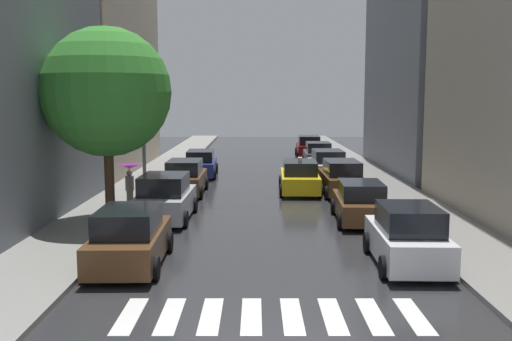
{
  "coord_description": "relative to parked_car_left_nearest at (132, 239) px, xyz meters",
  "views": [
    {
      "loc": [
        -0.35,
        -10.06,
        4.82
      ],
      "look_at": [
        -0.44,
        20.01,
        0.98
      ],
      "focal_mm": 40.56,
      "sensor_mm": 36.0,
      "label": 1
    }
  ],
  "objects": [
    {
      "name": "parked_car_right_third",
      "position": [
        7.86,
        12.31,
        0.0
      ],
      "size": [
        2.06,
        4.81,
        1.71
      ],
      "rotation": [
        0.0,
        0.0,
        1.58
      ],
      "color": "brown",
      "rests_on": "ground"
    },
    {
      "name": "crosswalk_stripes",
      "position": [
        3.96,
        -3.85,
        -0.79
      ],
      "size": [
        6.75,
        2.2,
        0.01
      ],
      "color": "silver",
      "rests_on": "ground"
    },
    {
      "name": "parked_car_left_fourth",
      "position": [
        0.24,
        18.84,
        -0.04
      ],
      "size": [
        2.07,
        4.62,
        1.6
      ],
      "rotation": [
        0.0,
        0.0,
        1.6
      ],
      "color": "navy",
      "rests_on": "ground"
    },
    {
      "name": "lamp_post_left",
      "position": [
        -1.59,
        10.55,
        3.09
      ],
      "size": [
        0.6,
        0.28,
        6.42
      ],
      "color": "#595B60",
      "rests_on": "sidewalk_left"
    },
    {
      "name": "parked_car_right_second",
      "position": [
        7.66,
        5.91,
        -0.05
      ],
      "size": [
        2.16,
        4.28,
        1.58
      ],
      "rotation": [
        0.0,
        0.0,
        1.53
      ],
      "color": "brown",
      "rests_on": "ground"
    },
    {
      "name": "parked_car_left_nearest",
      "position": [
        0.0,
        0.0,
        0.0
      ],
      "size": [
        2.11,
        4.36,
        1.7
      ],
      "rotation": [
        0.0,
        0.0,
        1.59
      ],
      "color": "brown",
      "rests_on": "ground"
    },
    {
      "name": "building_right_mid",
      "position": [
        14.96,
        21.27,
        6.99
      ],
      "size": [
        6.0,
        14.89,
        15.58
      ],
      "primitive_type": "cube",
      "color": "slate",
      "rests_on": "ground"
    },
    {
      "name": "parked_car_right_sixth",
      "position": [
        7.86,
        30.25,
        0.01
      ],
      "size": [
        2.18,
        4.71,
        1.73
      ],
      "rotation": [
        0.0,
        0.0,
        1.54
      ],
      "color": "maroon",
      "rests_on": "ground"
    },
    {
      "name": "parked_car_left_third",
      "position": [
        0.08,
        12.32,
        0.01
      ],
      "size": [
        2.02,
        4.47,
        1.72
      ],
      "rotation": [
        0.0,
        0.0,
        1.57
      ],
      "color": "brown",
      "rests_on": "ground"
    },
    {
      "name": "parked_car_right_nearest",
      "position": [
        7.95,
        0.01,
        0.03
      ],
      "size": [
        2.09,
        4.07,
        1.77
      ],
      "rotation": [
        0.0,
        0.0,
        1.54
      ],
      "color": "silver",
      "rests_on": "ground"
    },
    {
      "name": "ground_plane",
      "position": [
        3.96,
        17.93,
        -0.81
      ],
      "size": [
        28.0,
        72.0,
        0.04
      ],
      "primitive_type": "cube",
      "color": "#2A2A2C"
    },
    {
      "name": "parked_car_left_second",
      "position": [
        0.03,
        6.26,
        0.05
      ],
      "size": [
        2.22,
        4.41,
        1.82
      ],
      "rotation": [
        0.0,
        0.0,
        1.55
      ],
      "color": "#B2B7BF",
      "rests_on": "ground"
    },
    {
      "name": "pedestrian_foreground",
      "position": [
        -1.7,
        7.85,
        0.74
      ],
      "size": [
        1.02,
        1.02,
        1.88
      ],
      "rotation": [
        0.0,
        0.0,
        5.59
      ],
      "color": "gray",
      "rests_on": "sidewalk_left"
    },
    {
      "name": "parked_car_right_fourth",
      "position": [
        7.84,
        17.75,
        0.01
      ],
      "size": [
        2.15,
        4.56,
        1.72
      ],
      "rotation": [
        0.0,
        0.0,
        1.58
      ],
      "color": "silver",
      "rests_on": "ground"
    },
    {
      "name": "street_tree_left",
      "position": [
        -1.93,
        5.47,
        4.2
      ],
      "size": [
        4.81,
        4.81,
        7.26
      ],
      "color": "#513823",
      "rests_on": "sidewalk_left"
    },
    {
      "name": "sidewalk_right",
      "position": [
        10.46,
        17.93,
        -0.72
      ],
      "size": [
        3.0,
        72.0,
        0.15
      ],
      "primitive_type": "cube",
      "color": "gray",
      "rests_on": "ground"
    },
    {
      "name": "taxi_midroad",
      "position": [
        5.83,
        12.89,
        -0.03
      ],
      "size": [
        2.17,
        4.75,
        1.81
      ],
      "rotation": [
        0.0,
        0.0,
        1.54
      ],
      "color": "yellow",
      "rests_on": "ground"
    },
    {
      "name": "parked_car_right_fifth",
      "position": [
        7.95,
        24.08,
        -0.01
      ],
      "size": [
        2.09,
        4.07,
        1.69
      ],
      "rotation": [
        0.0,
        0.0,
        1.56
      ],
      "color": "#474C51",
      "rests_on": "ground"
    },
    {
      "name": "sidewalk_left",
      "position": [
        -2.54,
        17.93,
        -0.72
      ],
      "size": [
        3.0,
        72.0,
        0.15
      ],
      "primitive_type": "cube",
      "color": "gray",
      "rests_on": "ground"
    }
  ]
}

